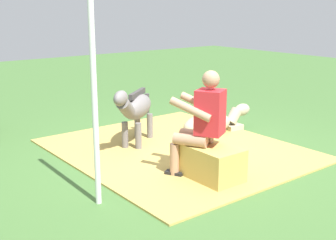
{
  "coord_description": "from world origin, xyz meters",
  "views": [
    {
      "loc": [
        -4.42,
        3.72,
        2.0
      ],
      "look_at": [
        -0.0,
        0.28,
        0.55
      ],
      "focal_mm": 47.68,
      "sensor_mm": 36.0,
      "label": 1
    }
  ],
  "objects": [
    {
      "name": "person_seated",
      "position": [
        -0.71,
        0.35,
        0.7
      ],
      "size": [
        0.72,
        0.6,
        1.29
      ],
      "color": "tan",
      "rests_on": "ground"
    },
    {
      "name": "pony_standing",
      "position": [
        0.78,
        0.26,
        0.56
      ],
      "size": [
        0.96,
        1.14,
        0.93
      ],
      "color": "slate",
      "rests_on": "ground"
    },
    {
      "name": "ground_plane",
      "position": [
        0.0,
        0.0,
        0.0
      ],
      "size": [
        24.0,
        24.0,
        0.0
      ],
      "primitive_type": "plane",
      "color": "#426B33"
    },
    {
      "name": "hay_patch",
      "position": [
        0.24,
        -0.07,
        0.01
      ],
      "size": [
        3.4,
        2.94,
        0.02
      ],
      "primitive_type": "cube",
      "color": "tan",
      "rests_on": "ground"
    },
    {
      "name": "pony_lying",
      "position": [
        0.52,
        -1.01,
        0.19
      ],
      "size": [
        0.45,
        1.35,
        0.42
      ],
      "color": "tan",
      "rests_on": "ground"
    },
    {
      "name": "hay_bale",
      "position": [
        -0.86,
        0.3,
        0.2
      ],
      "size": [
        0.7,
        0.46,
        0.41
      ],
      "primitive_type": "cube",
      "color": "tan",
      "rests_on": "ground"
    },
    {
      "name": "tent_pole_left",
      "position": [
        -0.6,
        1.66,
        1.2
      ],
      "size": [
        0.06,
        0.06,
        2.39
      ],
      "primitive_type": "cylinder",
      "color": "silver",
      "rests_on": "ground"
    }
  ]
}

